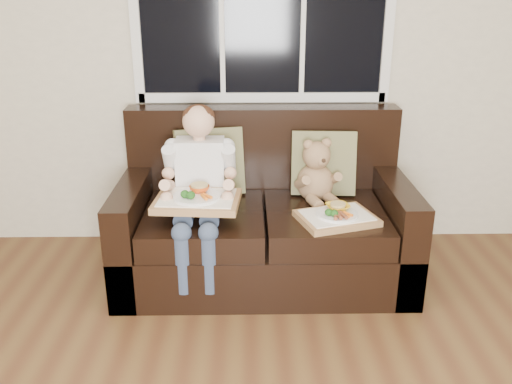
{
  "coord_description": "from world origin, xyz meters",
  "views": [
    {
      "loc": [
        0.07,
        -1.0,
        1.66
      ],
      "look_at": [
        0.11,
        1.85,
        0.58
      ],
      "focal_mm": 38.0,
      "sensor_mm": 36.0,
      "label": 1
    }
  ],
  "objects_px": {
    "child": "(199,177)",
    "tray_left": "(197,199)",
    "tray_right": "(337,216)",
    "teddy_bear": "(316,175)",
    "loveseat": "(264,223)"
  },
  "relations": [
    {
      "from": "child",
      "to": "tray_left",
      "type": "relative_size",
      "value": 1.89
    },
    {
      "from": "tray_right",
      "to": "teddy_bear",
      "type": "bearing_deg",
      "value": 85.97
    },
    {
      "from": "child",
      "to": "tray_right",
      "type": "height_order",
      "value": "child"
    },
    {
      "from": "loveseat",
      "to": "teddy_bear",
      "type": "relative_size",
      "value": 4.33
    },
    {
      "from": "tray_left",
      "to": "teddy_bear",
      "type": "bearing_deg",
      "value": 29.4
    },
    {
      "from": "child",
      "to": "tray_left",
      "type": "bearing_deg",
      "value": -90.47
    },
    {
      "from": "child",
      "to": "teddy_bear",
      "type": "xyz_separation_m",
      "value": [
        0.68,
        0.16,
        -0.05
      ]
    },
    {
      "from": "loveseat",
      "to": "teddy_bear",
      "type": "xyz_separation_m",
      "value": [
        0.31,
        0.04,
        0.3
      ]
    },
    {
      "from": "loveseat",
      "to": "child",
      "type": "relative_size",
      "value": 1.86
    },
    {
      "from": "loveseat",
      "to": "tray_left",
      "type": "relative_size",
      "value": 3.52
    },
    {
      "from": "loveseat",
      "to": "tray_left",
      "type": "distance_m",
      "value": 0.53
    },
    {
      "from": "child",
      "to": "teddy_bear",
      "type": "height_order",
      "value": "child"
    },
    {
      "from": "teddy_bear",
      "to": "tray_right",
      "type": "bearing_deg",
      "value": -92.79
    },
    {
      "from": "teddy_bear",
      "to": "tray_right",
      "type": "xyz_separation_m",
      "value": [
        0.08,
        -0.33,
        -0.13
      ]
    },
    {
      "from": "loveseat",
      "to": "tray_left",
      "type": "bearing_deg",
      "value": -144.22
    }
  ]
}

